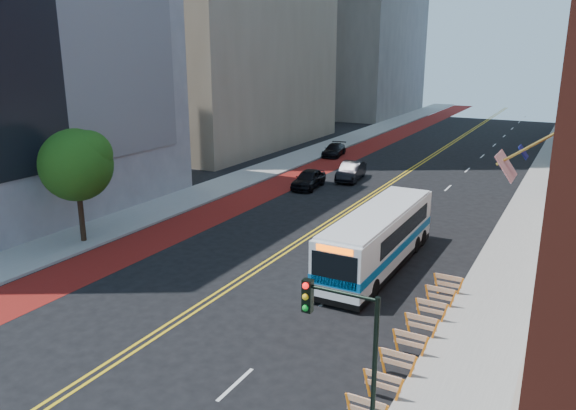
{
  "coord_description": "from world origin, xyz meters",
  "views": [
    {
      "loc": [
        14.49,
        -16.17,
        11.31
      ],
      "look_at": [
        1.51,
        8.0,
        3.56
      ],
      "focal_mm": 35.0,
      "sensor_mm": 36.0,
      "label": 1
    }
  ],
  "objects_px": {
    "traffic_signal": "(344,339)",
    "car_c": "(334,150)",
    "transit_bus": "(379,238)",
    "street_tree": "(77,162)",
    "car_b": "(351,171)",
    "car_a": "(309,179)"
  },
  "relations": [
    {
      "from": "traffic_signal",
      "to": "car_c",
      "type": "xyz_separation_m",
      "value": [
        -18.71,
        42.07,
        -3.07
      ]
    },
    {
      "from": "transit_bus",
      "to": "car_c",
      "type": "height_order",
      "value": "transit_bus"
    },
    {
      "from": "street_tree",
      "to": "car_b",
      "type": "relative_size",
      "value": 1.39
    },
    {
      "from": "transit_bus",
      "to": "car_b",
      "type": "bearing_deg",
      "value": 116.38
    },
    {
      "from": "street_tree",
      "to": "car_b",
      "type": "distance_m",
      "value": 24.52
    },
    {
      "from": "street_tree",
      "to": "transit_bus",
      "type": "bearing_deg",
      "value": 15.55
    },
    {
      "from": "traffic_signal",
      "to": "car_a",
      "type": "xyz_separation_m",
      "value": [
        -14.87,
        28.08,
        -2.95
      ]
    },
    {
      "from": "transit_bus",
      "to": "car_c",
      "type": "relative_size",
      "value": 2.55
    },
    {
      "from": "street_tree",
      "to": "car_c",
      "type": "height_order",
      "value": "street_tree"
    },
    {
      "from": "transit_bus",
      "to": "car_c",
      "type": "distance_m",
      "value": 31.56
    },
    {
      "from": "traffic_signal",
      "to": "car_a",
      "type": "bearing_deg",
      "value": 117.9
    },
    {
      "from": "car_c",
      "to": "car_a",
      "type": "bearing_deg",
      "value": -83.41
    },
    {
      "from": "traffic_signal",
      "to": "car_c",
      "type": "relative_size",
      "value": 1.13
    },
    {
      "from": "street_tree",
      "to": "traffic_signal",
      "type": "bearing_deg",
      "value": -24.82
    },
    {
      "from": "car_a",
      "to": "car_b",
      "type": "height_order",
      "value": "car_b"
    },
    {
      "from": "transit_bus",
      "to": "car_a",
      "type": "xyz_separation_m",
      "value": [
        -10.96,
        13.86,
        -0.88
      ]
    },
    {
      "from": "traffic_signal",
      "to": "street_tree",
      "type": "bearing_deg",
      "value": 155.18
    },
    {
      "from": "transit_bus",
      "to": "car_b",
      "type": "relative_size",
      "value": 2.38
    },
    {
      "from": "transit_bus",
      "to": "car_a",
      "type": "bearing_deg",
      "value": 128.55
    },
    {
      "from": "street_tree",
      "to": "car_a",
      "type": "relative_size",
      "value": 1.49
    },
    {
      "from": "traffic_signal",
      "to": "car_b",
      "type": "bearing_deg",
      "value": 111.62
    },
    {
      "from": "street_tree",
      "to": "traffic_signal",
      "type": "distance_m",
      "value": 22.79
    }
  ]
}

